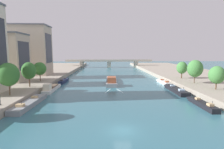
{
  "coord_description": "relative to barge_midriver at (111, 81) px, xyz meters",
  "views": [
    {
      "loc": [
        -2.48,
        -24.2,
        11.54
      ],
      "look_at": [
        0.0,
        44.48,
        2.69
      ],
      "focal_mm": 27.63,
      "sensor_mm": 36.0,
      "label": 1
    }
  ],
  "objects": [
    {
      "name": "tree_right_by_lamp",
      "position": [
        27.07,
        0.53,
        4.72
      ],
      "size": [
        3.95,
        3.95,
        6.39
      ],
      "color": "brown",
      "rests_on": "quay_right"
    },
    {
      "name": "bridge_far",
      "position": [
        0.38,
        68.03,
        2.94
      ],
      "size": [
        65.54,
        4.4,
        6.07
      ],
      "color": "#ADA899",
      "rests_on": "ground"
    },
    {
      "name": "barge_midriver",
      "position": [
        0.0,
        0.0,
        0.0
      ],
      "size": [
        4.27,
        20.62,
        3.19
      ],
      "color": "gray",
      "rests_on": "ground"
    },
    {
      "name": "moored_boat_left_near",
      "position": [
        -18.61,
        -12.5,
        -0.17
      ],
      "size": [
        2.54,
        12.72,
        2.72
      ],
      "color": "silver",
      "rests_on": "ground"
    },
    {
      "name": "moored_boat_right_gap_after",
      "position": [
        18.62,
        -14.97,
        -0.4
      ],
      "size": [
        2.9,
        13.96,
        2.21
      ],
      "color": "black",
      "rests_on": "ground"
    },
    {
      "name": "tree_left_second",
      "position": [
        -24.81,
        -4.43,
        5.0
      ],
      "size": [
        4.33,
        4.33,
        6.57
      ],
      "color": "brown",
      "rests_on": "quay_left"
    },
    {
      "name": "quay_left",
      "position": [
        -38.39,
        14.99,
        -0.16
      ],
      "size": [
        36.0,
        170.0,
        1.64
      ],
      "primitive_type": "cube",
      "color": "gray",
      "rests_on": "ground"
    },
    {
      "name": "moored_boat_right_far",
      "position": [
        18.55,
        -29.06,
        -0.43
      ],
      "size": [
        1.84,
        10.36,
        2.13
      ],
      "color": "black",
      "rests_on": "ground"
    },
    {
      "name": "wake_behind_barge",
      "position": [
        0.3,
        -13.39,
        -0.97
      ],
      "size": [
        5.6,
        5.95,
        0.03
      ],
      "color": "#A5D1DB",
      "rests_on": "ground"
    },
    {
      "name": "quay_right",
      "position": [
        39.15,
        14.99,
        -0.16
      ],
      "size": [
        36.0,
        170.0,
        1.64
      ],
      "primitive_type": "cube",
      "color": "gray",
      "rests_on": "ground"
    },
    {
      "name": "moored_boat_right_near",
      "position": [
        19.45,
        -1.69,
        -0.45
      ],
      "size": [
        2.32,
        11.11,
        2.09
      ],
      "color": "silver",
      "rests_on": "ground"
    },
    {
      "name": "ground_plane",
      "position": [
        0.38,
        -40.01,
        -0.98
      ],
      "size": [
        400.0,
        400.0,
        0.0
      ],
      "primitive_type": "plane",
      "color": "#336675"
    },
    {
      "name": "tree_left_third",
      "position": [
        -24.44,
        -24.23,
        5.5
      ],
      "size": [
        4.67,
        4.67,
        7.55
      ],
      "color": "brown",
      "rests_on": "quay_left"
    },
    {
      "name": "tree_right_third",
      "position": [
        26.58,
        -10.12,
        5.38
      ],
      "size": [
        4.8,
        4.8,
        7.5
      ],
      "color": "brown",
      "rests_on": "quay_right"
    },
    {
      "name": "tree_left_nearest",
      "position": [
        -24.22,
        -14.2,
        5.31
      ],
      "size": [
        4.01,
        4.01,
        7.12
      ],
      "color": "brown",
      "rests_on": "quay_left"
    },
    {
      "name": "moored_boat_left_lone",
      "position": [
        -18.34,
        1.85,
        -0.39
      ],
      "size": [
        1.83,
        10.3,
        2.21
      ],
      "color": "#1E284C",
      "rests_on": "ground"
    },
    {
      "name": "building_left_tall",
      "position": [
        -35.18,
        13.82,
        11.51
      ],
      "size": [
        16.31,
        10.61,
        21.67
      ],
      "color": "#B2A38E",
      "rests_on": "quay_left"
    },
    {
      "name": "moored_boat_left_end",
      "position": [
        -18.75,
        -27.2,
        -0.42
      ],
      "size": [
        3.12,
        13.83,
        2.16
      ],
      "color": "gray",
      "rests_on": "ground"
    },
    {
      "name": "building_left_middle",
      "position": [
        -35.18,
        -3.98,
        8.89
      ],
      "size": [
        10.84,
        10.16,
        16.43
      ],
      "color": "#B2A38E",
      "rests_on": "quay_left"
    },
    {
      "name": "tree_right_midway",
      "position": [
        27.51,
        -19.72,
        4.59
      ],
      "size": [
        4.14,
        4.14,
        6.31
      ],
      "color": "brown",
      "rests_on": "quay_right"
    }
  ]
}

